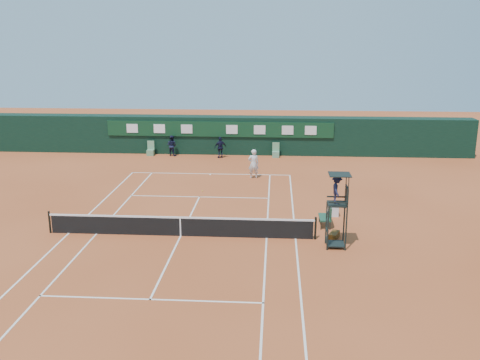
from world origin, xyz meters
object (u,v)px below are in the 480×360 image
player (253,164)px  umpire_chair (337,195)px  cooler (333,210)px  player_bench (327,215)px  tennis_net (180,226)px

player → umpire_chair: bearing=97.9°
umpire_chair → player: umpire_chair is taller
umpire_chair → cooler: bearing=85.5°
cooler → player_bench: bearing=-106.0°
tennis_net → umpire_chair: umpire_chair is taller
tennis_net → cooler: (7.58, 3.52, -0.18)m
umpire_chair → tennis_net: bearing=173.1°
cooler → player: player is taller
player_bench → cooler: size_ratio=1.86×
umpire_chair → player_bench: (-0.13, 2.75, -1.86)m
cooler → player: (-4.56, 7.48, 0.66)m
player_bench → player: size_ratio=0.61×
tennis_net → player_bench: same height
tennis_net → umpire_chair: 7.54m
tennis_net → player: size_ratio=6.53×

